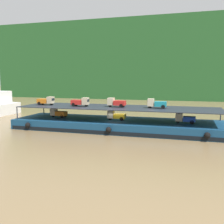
# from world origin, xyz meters

# --- Properties ---
(ground_plane) EXTENTS (400.00, 400.00, 0.00)m
(ground_plane) POSITION_xyz_m (0.00, 0.00, 0.00)
(ground_plane) COLOR olive
(hillside_far_bank) EXTENTS (134.65, 31.79, 30.47)m
(hillside_far_bank) POSITION_xyz_m (0.00, 71.31, 17.16)
(hillside_far_bank) COLOR #235628
(hillside_far_bank) RESTS_ON ground
(cargo_barge) EXTENTS (31.90, 9.33, 1.50)m
(cargo_barge) POSITION_xyz_m (0.00, -0.03, 0.75)
(cargo_barge) COLOR navy
(cargo_barge) RESTS_ON ground
(cargo_rack) EXTENTS (30.30, 7.91, 2.00)m
(cargo_rack) POSITION_xyz_m (0.00, 0.00, 3.44)
(cargo_rack) COLOR #232833
(cargo_rack) RESTS_ON cargo_barge
(mini_truck_lower_stern) EXTENTS (2.79, 1.28, 1.38)m
(mini_truck_lower_stern) POSITION_xyz_m (-10.10, 0.09, 2.19)
(mini_truck_lower_stern) COLOR orange
(mini_truck_lower_stern) RESTS_ON cargo_barge
(mini_truck_lower_aft) EXTENTS (2.75, 1.21, 1.38)m
(mini_truck_lower_aft) POSITION_xyz_m (-0.15, -0.15, 2.19)
(mini_truck_lower_aft) COLOR gold
(mini_truck_lower_aft) RESTS_ON cargo_barge
(mini_truck_lower_mid) EXTENTS (2.78, 1.26, 1.38)m
(mini_truck_lower_mid) POSITION_xyz_m (10.01, -0.08, 2.19)
(mini_truck_lower_mid) COLOR #1E47B7
(mini_truck_lower_mid) RESTS_ON cargo_barge
(mini_truck_upper_stern) EXTENTS (2.75, 1.22, 1.38)m
(mini_truck_upper_stern) POSITION_xyz_m (-12.09, -0.24, 4.19)
(mini_truck_upper_stern) COLOR orange
(mini_truck_upper_stern) RESTS_ON cargo_rack
(mini_truck_upper_mid) EXTENTS (2.75, 1.22, 1.38)m
(mini_truck_upper_mid) POSITION_xyz_m (-5.80, -0.67, 4.19)
(mini_truck_upper_mid) COLOR red
(mini_truck_upper_mid) RESTS_ON cargo_rack
(mini_truck_upper_fore) EXTENTS (2.79, 1.28, 1.38)m
(mini_truck_upper_fore) POSITION_xyz_m (-0.19, -0.04, 4.19)
(mini_truck_upper_fore) COLOR red
(mini_truck_upper_fore) RESTS_ON cargo_rack
(mini_truck_upper_bow) EXTENTS (2.78, 1.27, 1.38)m
(mini_truck_upper_bow) POSITION_xyz_m (5.92, 0.08, 4.19)
(mini_truck_upper_bow) COLOR teal
(mini_truck_upper_bow) RESTS_ON cargo_rack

